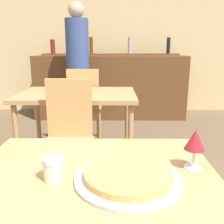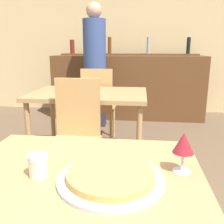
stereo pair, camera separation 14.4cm
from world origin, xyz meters
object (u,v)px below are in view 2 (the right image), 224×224
object	(u,v)px
pizza_tray	(111,176)
wine_glass	(184,144)
chair_far_side_front	(76,130)
person_standing	(95,61)
chair_far_side_back	(98,102)
cheese_shaker	(38,165)

from	to	relation	value
pizza_tray	wine_glass	world-z (taller)	wine_glass
chair_far_side_front	wine_glass	distance (m)	1.27
person_standing	chair_far_side_front	bearing A→B (deg)	-84.60
person_standing	pizza_tray	bearing A→B (deg)	-78.59
chair_far_side_back	person_standing	world-z (taller)	person_standing
chair_far_side_front	pizza_tray	size ratio (longest dim) A/B	2.53
wine_glass	chair_far_side_front	bearing A→B (deg)	124.01
wine_glass	person_standing	bearing A→B (deg)	106.64
chair_far_side_front	person_standing	world-z (taller)	person_standing
chair_far_side_front	pizza_tray	xyz separation A→B (m)	(0.43, -1.12, 0.22)
pizza_tray	person_standing	distance (m)	3.07
pizza_tray	person_standing	bearing A→B (deg)	101.41
chair_far_side_front	wine_glass	bearing A→B (deg)	-55.99
wine_glass	chair_far_side_back	bearing A→B (deg)	107.94
pizza_tray	cheese_shaker	size ratio (longest dim) A/B	4.50
cheese_shaker	person_standing	bearing A→B (deg)	96.41
pizza_tray	chair_far_side_front	bearing A→B (deg)	110.91
person_standing	chair_far_side_back	bearing A→B (deg)	-77.05
pizza_tray	wine_glass	bearing A→B (deg)	20.36
person_standing	wine_glass	size ratio (longest dim) A/B	11.65
chair_far_side_front	chair_far_side_back	xyz separation A→B (m)	(-0.00, 1.11, 0.00)
wine_glass	pizza_tray	bearing A→B (deg)	-159.64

